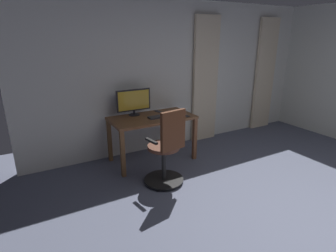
# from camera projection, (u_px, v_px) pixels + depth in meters

# --- Properties ---
(back_room_partition) EXTENTS (5.71, 0.10, 2.57)m
(back_room_partition) POSITION_uv_depth(u_px,v_px,m) (181.00, 76.00, 4.97)
(back_room_partition) COLOR silver
(back_room_partition) RESTS_ON ground
(curtain_left_panel) EXTENTS (0.52, 0.06, 2.34)m
(curtain_left_panel) POSITION_uv_depth(u_px,v_px,m) (265.00, 75.00, 5.87)
(curtain_left_panel) COLOR beige
(curtain_left_panel) RESTS_ON ground
(curtain_right_panel) EXTENTS (0.54, 0.06, 2.34)m
(curtain_right_panel) POSITION_uv_depth(u_px,v_px,m) (205.00, 81.00, 5.14)
(curtain_right_panel) COLOR beige
(curtain_right_panel) RESTS_ON ground
(desk) EXTENTS (1.34, 0.69, 0.75)m
(desk) POSITION_uv_depth(u_px,v_px,m) (152.00, 123.00, 4.37)
(desk) COLOR brown
(desk) RESTS_ON ground
(office_chair) EXTENTS (0.56, 0.56, 1.09)m
(office_chair) POSITION_uv_depth(u_px,v_px,m) (167.00, 151.00, 3.66)
(office_chair) COLOR black
(office_chair) RESTS_ON ground
(computer_monitor) EXTENTS (0.57, 0.18, 0.42)m
(computer_monitor) POSITION_uv_depth(u_px,v_px,m) (134.00, 101.00, 4.35)
(computer_monitor) COLOR #232328
(computer_monitor) RESTS_ON desk
(computer_keyboard) EXTENTS (0.39, 0.13, 0.02)m
(computer_keyboard) POSITION_uv_depth(u_px,v_px,m) (160.00, 116.00, 4.31)
(computer_keyboard) COLOR #333338
(computer_keyboard) RESTS_ON desk
(computer_mouse) EXTENTS (0.06, 0.10, 0.04)m
(computer_mouse) POSITION_uv_depth(u_px,v_px,m) (178.00, 112.00, 4.55)
(computer_mouse) COLOR white
(computer_mouse) RESTS_ON desk
(cell_phone_by_monitor) EXTENTS (0.11, 0.16, 0.01)m
(cell_phone_by_monitor) POSITION_uv_depth(u_px,v_px,m) (185.00, 116.00, 4.37)
(cell_phone_by_monitor) COLOR #232328
(cell_phone_by_monitor) RESTS_ON desk
(cell_phone_face_up) EXTENTS (0.09, 0.15, 0.01)m
(cell_phone_face_up) POSITION_uv_depth(u_px,v_px,m) (158.00, 111.00, 4.62)
(cell_phone_face_up) COLOR #333338
(cell_phone_face_up) RESTS_ON desk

